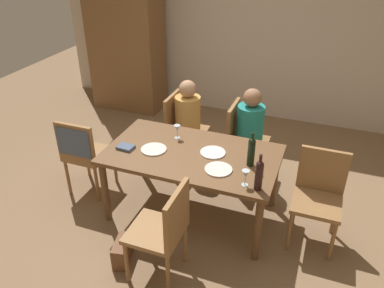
{
  "coord_description": "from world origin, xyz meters",
  "views": [
    {
      "loc": [
        1.13,
        -3.0,
        2.7
      ],
      "look_at": [
        0.0,
        0.0,
        0.84
      ],
      "focal_mm": 35.94,
      "sensor_mm": 36.0,
      "label": 1
    }
  ],
  "objects_px": {
    "person_man_bearded": "(190,118)",
    "handbag": "(122,251)",
    "chair_far_left": "(181,126)",
    "wine_bottle_dark_red": "(251,151)",
    "dining_table": "(192,160)",
    "chair_near": "(165,227)",
    "dinner_plate_guest_left": "(213,153)",
    "dinner_plate_guest_right": "(218,169)",
    "chair_far_right": "(242,136)",
    "chair_left_end": "(81,149)",
    "armoire_cabinet": "(126,40)",
    "dinner_plate_host": "(154,149)",
    "wine_bottle_tall_green": "(259,174)",
    "person_woman_host": "(252,129)",
    "wine_glass_centre": "(246,175)",
    "chair_right_end": "(319,191)",
    "wine_glass_near_left": "(177,129)"
  },
  "relations": [
    {
      "from": "chair_left_end",
      "to": "wine_bottle_dark_red",
      "type": "xyz_separation_m",
      "value": [
        1.81,
        0.11,
        0.3
      ]
    },
    {
      "from": "chair_far_left",
      "to": "handbag",
      "type": "distance_m",
      "value": 1.78
    },
    {
      "from": "armoire_cabinet",
      "to": "chair_left_end",
      "type": "relative_size",
      "value": 2.37
    },
    {
      "from": "dining_table",
      "to": "wine_bottle_tall_green",
      "type": "height_order",
      "value": "wine_bottle_tall_green"
    },
    {
      "from": "wine_glass_centre",
      "to": "dinner_plate_guest_left",
      "type": "bearing_deg",
      "value": 136.08
    },
    {
      "from": "chair_far_right",
      "to": "wine_glass_centre",
      "type": "distance_m",
      "value": 1.28
    },
    {
      "from": "chair_far_left",
      "to": "person_woman_host",
      "type": "bearing_deg",
      "value": 90.0
    },
    {
      "from": "wine_glass_near_left",
      "to": "dinner_plate_host",
      "type": "xyz_separation_m",
      "value": [
        -0.13,
        -0.31,
        -0.1
      ]
    },
    {
      "from": "dining_table",
      "to": "dinner_plate_guest_left",
      "type": "xyz_separation_m",
      "value": [
        0.19,
        0.07,
        0.09
      ]
    },
    {
      "from": "dining_table",
      "to": "chair_near",
      "type": "height_order",
      "value": "chair_near"
    },
    {
      "from": "wine_bottle_dark_red",
      "to": "chair_far_left",
      "type": "bearing_deg",
      "value": 140.22
    },
    {
      "from": "chair_far_left",
      "to": "wine_bottle_dark_red",
      "type": "height_order",
      "value": "wine_bottle_dark_red"
    },
    {
      "from": "wine_bottle_tall_green",
      "to": "dinner_plate_guest_right",
      "type": "distance_m",
      "value": 0.45
    },
    {
      "from": "armoire_cabinet",
      "to": "wine_glass_centre",
      "type": "distance_m",
      "value": 3.63
    },
    {
      "from": "dining_table",
      "to": "chair_left_end",
      "type": "height_order",
      "value": "chair_left_end"
    },
    {
      "from": "dinner_plate_guest_right",
      "to": "dinner_plate_host",
      "type": "bearing_deg",
      "value": 170.86
    },
    {
      "from": "dining_table",
      "to": "wine_bottle_dark_red",
      "type": "bearing_deg",
      "value": -1.01
    },
    {
      "from": "person_man_bearded",
      "to": "handbag",
      "type": "xyz_separation_m",
      "value": [
        0.0,
        -1.73,
        -0.54
      ]
    },
    {
      "from": "chair_right_end",
      "to": "wine_glass_near_left",
      "type": "bearing_deg",
      "value": -5.36
    },
    {
      "from": "dining_table",
      "to": "dinner_plate_guest_right",
      "type": "relative_size",
      "value": 6.68
    },
    {
      "from": "dining_table",
      "to": "chair_far_right",
      "type": "bearing_deg",
      "value": 71.26
    },
    {
      "from": "chair_far_right",
      "to": "wine_bottle_tall_green",
      "type": "xyz_separation_m",
      "value": [
        0.43,
        -1.22,
        0.35
      ]
    },
    {
      "from": "person_man_bearded",
      "to": "chair_right_end",
      "type": "bearing_deg",
      "value": 63.82
    },
    {
      "from": "chair_right_end",
      "to": "dinner_plate_guest_right",
      "type": "distance_m",
      "value": 0.96
    },
    {
      "from": "dinner_plate_guest_right",
      "to": "handbag",
      "type": "bearing_deg",
      "value": -135.6
    },
    {
      "from": "handbag",
      "to": "dinner_plate_guest_left",
      "type": "bearing_deg",
      "value": 59.74
    },
    {
      "from": "wine_glass_centre",
      "to": "dinner_plate_guest_right",
      "type": "relative_size",
      "value": 0.59
    },
    {
      "from": "chair_right_end",
      "to": "wine_glass_centre",
      "type": "relative_size",
      "value": 6.17
    },
    {
      "from": "dining_table",
      "to": "dinner_plate_guest_left",
      "type": "bearing_deg",
      "value": 19.03
    },
    {
      "from": "armoire_cabinet",
      "to": "dinner_plate_guest_right",
      "type": "height_order",
      "value": "armoire_cabinet"
    },
    {
      "from": "chair_far_right",
      "to": "chair_left_end",
      "type": "distance_m",
      "value": 1.81
    },
    {
      "from": "chair_far_right",
      "to": "chair_far_left",
      "type": "bearing_deg",
      "value": -90.0
    },
    {
      "from": "person_man_bearded",
      "to": "dinner_plate_guest_right",
      "type": "relative_size",
      "value": 4.46
    },
    {
      "from": "chair_far_right",
      "to": "dinner_plate_guest_right",
      "type": "distance_m",
      "value": 1.08
    },
    {
      "from": "chair_far_left",
      "to": "handbag",
      "type": "xyz_separation_m",
      "value": [
        0.12,
        -1.73,
        -0.42
      ]
    },
    {
      "from": "armoire_cabinet",
      "to": "dinner_plate_host",
      "type": "xyz_separation_m",
      "value": [
        1.57,
        -2.32,
        -0.35
      ]
    },
    {
      "from": "chair_left_end",
      "to": "dinner_plate_host",
      "type": "distance_m",
      "value": 0.86
    },
    {
      "from": "dining_table",
      "to": "chair_far_left",
      "type": "xyz_separation_m",
      "value": [
        -0.47,
        0.86,
        -0.12
      ]
    },
    {
      "from": "armoire_cabinet",
      "to": "handbag",
      "type": "height_order",
      "value": "armoire_cabinet"
    },
    {
      "from": "chair_right_end",
      "to": "person_man_bearded",
      "type": "xyz_separation_m",
      "value": [
        -1.58,
        0.78,
        0.12
      ]
    },
    {
      "from": "armoire_cabinet",
      "to": "chair_near",
      "type": "relative_size",
      "value": 2.37
    },
    {
      "from": "dining_table",
      "to": "chair_right_end",
      "type": "relative_size",
      "value": 1.84
    },
    {
      "from": "dining_table",
      "to": "person_man_bearded",
      "type": "bearing_deg",
      "value": 112.31
    },
    {
      "from": "person_man_bearded",
      "to": "wine_bottle_dark_red",
      "type": "relative_size",
      "value": 3.32
    },
    {
      "from": "wine_bottle_dark_red",
      "to": "handbag",
      "type": "height_order",
      "value": "wine_bottle_dark_red"
    },
    {
      "from": "person_woman_host",
      "to": "dinner_plate_guest_right",
      "type": "height_order",
      "value": "person_woman_host"
    },
    {
      "from": "wine_bottle_tall_green",
      "to": "chair_far_left",
      "type": "bearing_deg",
      "value": 134.47
    },
    {
      "from": "armoire_cabinet",
      "to": "dinner_plate_host",
      "type": "bearing_deg",
      "value": -55.87
    },
    {
      "from": "dinner_plate_guest_left",
      "to": "dining_table",
      "type": "bearing_deg",
      "value": -160.97
    },
    {
      "from": "chair_left_end",
      "to": "dinner_plate_guest_left",
      "type": "height_order",
      "value": "chair_left_end"
    }
  ]
}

